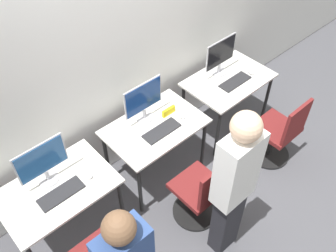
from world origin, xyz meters
name	(u,v)px	position (x,y,z in m)	size (l,w,h in m)	color
ground_plane	(176,189)	(0.00, 0.00, 0.00)	(20.00, 20.00, 0.00)	#4C4C51
wall_back	(122,53)	(0.00, 0.79, 1.40)	(12.00, 0.05, 2.80)	silver
desk_left	(59,194)	(-1.13, 0.33, 0.66)	(1.00, 0.67, 0.76)	silver
monitor_left	(42,162)	(-1.13, 0.46, 1.00)	(0.45, 0.18, 0.44)	#B2B2B7
keyboard_left	(61,194)	(-1.13, 0.25, 0.77)	(0.40, 0.15, 0.02)	#262628
mouse_left	(89,175)	(-0.85, 0.25, 0.77)	(0.06, 0.09, 0.03)	silver
desk_center	(155,132)	(0.00, 0.33, 0.66)	(1.00, 0.67, 0.76)	silver
monitor_center	(143,100)	(0.00, 0.50, 1.00)	(0.45, 0.18, 0.44)	#B2B2B7
keyboard_center	(162,131)	(0.00, 0.23, 0.77)	(0.40, 0.15, 0.02)	#262628
mouse_center	(182,116)	(0.29, 0.24, 0.77)	(0.06, 0.09, 0.03)	silver
office_chair_center	(201,194)	(-0.04, -0.40, 0.38)	(0.48, 0.48, 0.92)	black
person_center	(234,185)	(-0.09, -0.76, 0.97)	(0.36, 0.23, 1.76)	#232328
desk_right	(228,85)	(1.13, 0.33, 0.66)	(1.00, 0.67, 0.76)	silver
monitor_right	(220,55)	(1.13, 0.50, 1.00)	(0.45, 0.18, 0.44)	#B2B2B7
keyboard_right	(235,82)	(1.13, 0.24, 0.77)	(0.40, 0.15, 0.02)	#262628
mouse_right	(251,72)	(1.40, 0.23, 0.77)	(0.06, 0.09, 0.03)	silver
office_chair_right	(278,135)	(1.17, -0.43, 0.38)	(0.48, 0.48, 0.92)	black
placard_center	(169,111)	(0.22, 0.37, 0.80)	(0.16, 0.03, 0.08)	yellow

